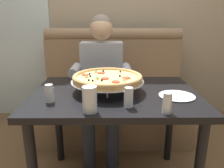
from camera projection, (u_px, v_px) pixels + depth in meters
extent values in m
cube|color=tan|center=(113.00, 4.00, 2.73)|extent=(6.00, 0.12, 2.80)
cube|color=white|center=(1.00, 4.00, 2.64)|extent=(1.10, 0.02, 2.80)
cube|color=#937556|center=(114.00, 117.00, 2.39)|extent=(1.53, 0.60, 0.46)
cube|color=#937556|center=(113.00, 67.00, 2.63)|extent=(1.53, 0.18, 0.65)
cylinder|color=#937556|center=(113.00, 34.00, 2.53)|extent=(1.53, 0.14, 0.14)
cube|color=black|center=(115.00, 95.00, 1.53)|extent=(1.11, 0.81, 0.04)
cylinder|color=black|center=(59.00, 123.00, 1.96)|extent=(0.06, 0.06, 0.72)
cylinder|color=black|center=(170.00, 123.00, 1.97)|extent=(0.06, 0.06, 0.72)
cube|color=#2D3342|center=(101.00, 98.00, 2.06)|extent=(0.34, 0.40, 0.15)
cylinder|color=#2D3342|center=(89.00, 142.00, 1.91)|extent=(0.11, 0.11, 0.46)
cylinder|color=#2D3342|center=(112.00, 142.00, 1.91)|extent=(0.11, 0.11, 0.46)
cube|color=#B2B7C1|center=(102.00, 71.00, 2.22)|extent=(0.40, 0.22, 0.56)
cylinder|color=#B2B7C1|center=(75.00, 70.00, 1.99)|extent=(0.08, 0.28, 0.08)
cylinder|color=#B2B7C1|center=(127.00, 70.00, 1.99)|extent=(0.08, 0.28, 0.08)
sphere|color=#DBB28E|center=(101.00, 29.00, 2.08)|extent=(0.21, 0.21, 0.21)
sphere|color=gray|center=(101.00, 25.00, 2.08)|extent=(0.19, 0.19, 0.19)
cylinder|color=silver|center=(107.00, 92.00, 1.42)|extent=(0.01, 0.01, 0.07)
cylinder|color=silver|center=(92.00, 84.00, 1.60)|extent=(0.01, 0.01, 0.07)
cylinder|color=silver|center=(123.00, 84.00, 1.60)|extent=(0.01, 0.01, 0.07)
torus|color=silver|center=(107.00, 82.00, 1.53)|extent=(0.27, 0.27, 0.01)
cylinder|color=silver|center=(107.00, 81.00, 1.53)|extent=(0.49, 0.49, 0.00)
cylinder|color=tan|center=(107.00, 80.00, 1.53)|extent=(0.47, 0.47, 0.02)
torus|color=tan|center=(107.00, 77.00, 1.52)|extent=(0.47, 0.47, 0.03)
cylinder|color=#EFCC6B|center=(107.00, 78.00, 1.52)|extent=(0.41, 0.41, 0.01)
cylinder|color=red|center=(126.00, 78.00, 1.48)|extent=(0.06, 0.06, 0.01)
cylinder|color=red|center=(115.00, 82.00, 1.40)|extent=(0.05, 0.05, 0.01)
cylinder|color=red|center=(85.00, 75.00, 1.57)|extent=(0.05, 0.05, 0.01)
cylinder|color=red|center=(105.00, 78.00, 1.47)|extent=(0.05, 0.05, 0.01)
cylinder|color=red|center=(101.00, 73.00, 1.62)|extent=(0.06, 0.06, 0.01)
sphere|color=black|center=(90.00, 74.00, 1.58)|extent=(0.01, 0.01, 0.01)
sphere|color=black|center=(89.00, 80.00, 1.42)|extent=(0.01, 0.01, 0.01)
sphere|color=black|center=(103.00, 71.00, 1.66)|extent=(0.01, 0.01, 0.01)
sphere|color=black|center=(90.00, 76.00, 1.52)|extent=(0.01, 0.01, 0.01)
sphere|color=black|center=(120.00, 76.00, 1.52)|extent=(0.01, 0.01, 0.01)
sphere|color=black|center=(93.00, 80.00, 1.41)|extent=(0.01, 0.01, 0.01)
sphere|color=black|center=(102.00, 80.00, 1.42)|extent=(0.01, 0.01, 0.01)
sphere|color=black|center=(103.00, 71.00, 1.64)|extent=(0.01, 0.01, 0.01)
sphere|color=black|center=(120.00, 72.00, 1.64)|extent=(0.01, 0.01, 0.01)
cone|color=#CCC675|center=(97.00, 78.00, 1.46)|extent=(0.04, 0.04, 0.02)
cone|color=#CCC675|center=(96.00, 71.00, 1.63)|extent=(0.04, 0.04, 0.02)
cone|color=#CCC675|center=(86.00, 76.00, 1.49)|extent=(0.04, 0.04, 0.02)
cone|color=#CCC675|center=(124.00, 79.00, 1.42)|extent=(0.04, 0.04, 0.02)
cylinder|color=white|center=(167.00, 105.00, 1.19)|extent=(0.05, 0.05, 0.09)
cylinder|color=#A82D19|center=(167.00, 109.00, 1.19)|extent=(0.04, 0.04, 0.05)
cylinder|color=silver|center=(168.00, 95.00, 1.17)|extent=(0.05, 0.05, 0.02)
cylinder|color=white|center=(50.00, 95.00, 1.34)|extent=(0.05, 0.05, 0.09)
cylinder|color=silver|center=(50.00, 98.00, 1.35)|extent=(0.04, 0.04, 0.05)
cylinder|color=silver|center=(49.00, 86.00, 1.33)|extent=(0.05, 0.05, 0.02)
cylinder|color=white|center=(129.00, 99.00, 1.27)|extent=(0.05, 0.05, 0.09)
cylinder|color=#4C6633|center=(128.00, 102.00, 1.27)|extent=(0.05, 0.05, 0.06)
cylinder|color=silver|center=(129.00, 89.00, 1.25)|extent=(0.05, 0.05, 0.02)
cylinder|color=white|center=(177.00, 96.00, 1.45)|extent=(0.16, 0.16, 0.01)
cone|color=white|center=(177.00, 95.00, 1.45)|extent=(0.23, 0.23, 0.01)
cylinder|color=silver|center=(90.00, 99.00, 1.19)|extent=(0.08, 0.08, 0.14)
cylinder|color=#4C2814|center=(90.00, 103.00, 1.20)|extent=(0.07, 0.07, 0.11)
cylinder|color=black|center=(42.00, 85.00, 3.51)|extent=(0.02, 0.02, 0.44)
cylinder|color=black|center=(32.00, 82.00, 3.67)|extent=(0.02, 0.02, 0.44)
cylinder|color=black|center=(26.00, 89.00, 3.32)|extent=(0.02, 0.02, 0.44)
cylinder|color=black|center=(17.00, 86.00, 3.48)|extent=(0.02, 0.02, 0.44)
cylinder|color=black|center=(28.00, 72.00, 3.43)|extent=(0.40, 0.40, 0.02)
cube|color=black|center=(16.00, 60.00, 3.25)|extent=(0.26, 0.22, 0.42)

